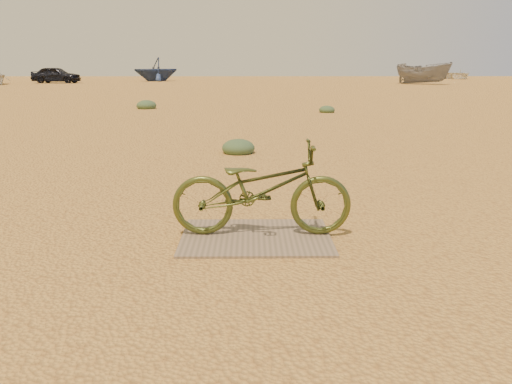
{
  "coord_description": "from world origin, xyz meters",
  "views": [
    {
      "loc": [
        0.15,
        -4.17,
        1.65
      ],
      "look_at": [
        0.2,
        0.41,
        0.46
      ],
      "focal_mm": 35.0,
      "sensor_mm": 36.0,
      "label": 1
    }
  ],
  "objects_px": {
    "plywood_board": "(256,237)",
    "boat_far_left": "(156,69)",
    "bicycle": "(262,189)",
    "boat_far_right": "(455,74)",
    "boat_mid_right": "(423,73)",
    "car": "(56,75)"
  },
  "relations": [
    {
      "from": "boat_far_left",
      "to": "boat_mid_right",
      "type": "height_order",
      "value": "boat_far_left"
    },
    {
      "from": "bicycle",
      "to": "boat_far_right",
      "type": "relative_size",
      "value": 0.36
    },
    {
      "from": "bicycle",
      "to": "boat_far_left",
      "type": "relative_size",
      "value": 0.43
    },
    {
      "from": "car",
      "to": "boat_far_right",
      "type": "relative_size",
      "value": 0.82
    },
    {
      "from": "boat_far_left",
      "to": "bicycle",
      "type": "bearing_deg",
      "value": -18.51
    },
    {
      "from": "car",
      "to": "boat_mid_right",
      "type": "relative_size",
      "value": 0.88
    },
    {
      "from": "bicycle",
      "to": "boat_far_right",
      "type": "height_order",
      "value": "boat_far_right"
    },
    {
      "from": "car",
      "to": "boat_mid_right",
      "type": "distance_m",
      "value": 29.96
    },
    {
      "from": "car",
      "to": "boat_far_right",
      "type": "bearing_deg",
      "value": -69.41
    },
    {
      "from": "plywood_board",
      "to": "boat_far_left",
      "type": "relative_size",
      "value": 0.36
    },
    {
      "from": "boat_far_left",
      "to": "boat_far_right",
      "type": "xyz_separation_m",
      "value": [
        30.23,
        6.48,
        -0.57
      ]
    },
    {
      "from": "boat_far_right",
      "to": "bicycle",
      "type": "bearing_deg",
      "value": -124.29
    },
    {
      "from": "boat_mid_right",
      "to": "boat_far_right",
      "type": "xyz_separation_m",
      "value": [
        7.93,
        13.51,
        -0.36
      ]
    },
    {
      "from": "bicycle",
      "to": "boat_far_left",
      "type": "xyz_separation_m",
      "value": [
        -8.78,
        42.57,
        0.59
      ]
    },
    {
      "from": "boat_far_left",
      "to": "boat_mid_right",
      "type": "distance_m",
      "value": 23.38
    },
    {
      "from": "plywood_board",
      "to": "boat_mid_right",
      "type": "relative_size",
      "value": 0.33
    },
    {
      "from": "boat_mid_right",
      "to": "boat_far_right",
      "type": "height_order",
      "value": "boat_mid_right"
    },
    {
      "from": "bicycle",
      "to": "boat_mid_right",
      "type": "distance_m",
      "value": 38.03
    },
    {
      "from": "car",
      "to": "boat_mid_right",
      "type": "bearing_deg",
      "value": -90.54
    },
    {
      "from": "boat_far_right",
      "to": "plywood_board",
      "type": "bearing_deg",
      "value": -124.31
    },
    {
      "from": "plywood_board",
      "to": "boat_far_left",
      "type": "xyz_separation_m",
      "value": [
        -8.72,
        42.64,
        1.05
      ]
    },
    {
      "from": "plywood_board",
      "to": "boat_far_right",
      "type": "distance_m",
      "value": 53.62
    }
  ]
}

